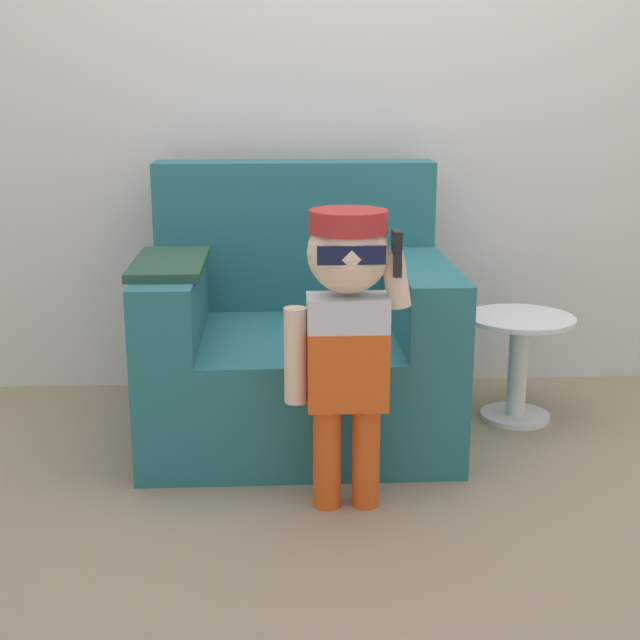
% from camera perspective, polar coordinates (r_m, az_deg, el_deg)
% --- Properties ---
extents(ground_plane, '(10.00, 10.00, 0.00)m').
position_cam_1_polar(ground_plane, '(3.24, 2.88, -8.10)').
color(ground_plane, '#998466').
extents(wall_back, '(10.00, 0.05, 2.60)m').
position_cam_1_polar(wall_back, '(3.75, 1.90, 15.37)').
color(wall_back, silver).
rests_on(wall_back, ground_plane).
extents(armchair, '(1.11, 0.95, 0.98)m').
position_cam_1_polar(armchair, '(3.33, -1.50, -1.20)').
color(armchair, '#286B70').
rests_on(armchair, ground_plane).
extents(person_child, '(0.38, 0.28, 0.92)m').
position_cam_1_polar(person_child, '(2.61, 1.74, 0.40)').
color(person_child, '#E05119').
rests_on(person_child, ground_plane).
extents(side_table, '(0.41, 0.41, 0.41)m').
position_cam_1_polar(side_table, '(3.51, 12.58, -2.31)').
color(side_table, white).
rests_on(side_table, ground_plane).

